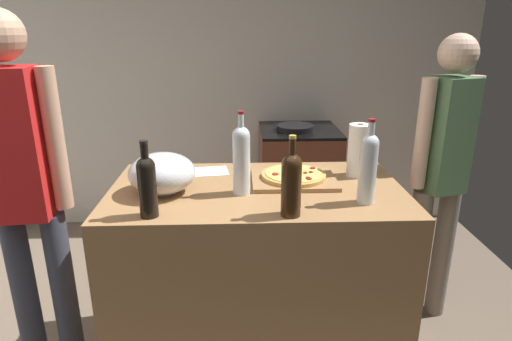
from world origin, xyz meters
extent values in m
cube|color=#6B5B4C|center=(0.00, 1.21, -0.01)|extent=(4.16, 3.03, 0.02)
cube|color=#BCB7AD|center=(0.00, 2.48, 1.30)|extent=(4.16, 0.10, 2.60)
cube|color=#9E7247|center=(0.24, 0.79, 0.46)|extent=(1.35, 0.76, 0.93)
cube|color=#9E7247|center=(0.42, 0.87, 0.94)|extent=(0.40, 0.32, 0.02)
cylinder|color=tan|center=(0.42, 0.87, 0.96)|extent=(0.31, 0.31, 0.02)
cylinder|color=#EAC660|center=(0.42, 0.87, 0.97)|extent=(0.27, 0.27, 0.00)
cylinder|color=maroon|center=(0.43, 0.91, 0.97)|extent=(0.02, 0.02, 0.01)
cylinder|color=maroon|center=(0.43, 0.89, 0.97)|extent=(0.03, 0.03, 0.01)
cylinder|color=maroon|center=(0.45, 0.94, 0.97)|extent=(0.02, 0.02, 0.01)
cylinder|color=maroon|center=(0.34, 0.85, 0.97)|extent=(0.03, 0.03, 0.01)
cylinder|color=maroon|center=(0.53, 0.93, 0.97)|extent=(0.03, 0.03, 0.01)
cylinder|color=maroon|center=(0.48, 0.86, 0.97)|extent=(0.02, 0.02, 0.01)
cylinder|color=maroon|center=(0.40, 0.85, 0.97)|extent=(0.02, 0.02, 0.01)
cylinder|color=maroon|center=(0.49, 0.78, 0.97)|extent=(0.02, 0.02, 0.01)
cylinder|color=maroon|center=(0.45, 0.93, 0.97)|extent=(0.02, 0.02, 0.01)
cylinder|color=maroon|center=(0.51, 0.87, 0.97)|extent=(0.02, 0.02, 0.01)
cylinder|color=maroon|center=(0.43, 0.86, 0.97)|extent=(0.02, 0.02, 0.01)
cylinder|color=maroon|center=(0.48, 0.79, 0.97)|extent=(0.02, 0.02, 0.01)
cylinder|color=#B2B2B7|center=(-0.18, 0.75, 0.93)|extent=(0.12, 0.12, 0.01)
ellipsoid|color=silver|center=(-0.18, 0.75, 1.02)|extent=(0.30, 0.30, 0.18)
cylinder|color=white|center=(0.75, 0.94, 1.06)|extent=(0.11, 0.11, 0.26)
cylinder|color=#997551|center=(0.75, 0.94, 1.06)|extent=(0.03, 0.03, 0.26)
cylinder|color=black|center=(-0.19, 0.49, 1.03)|extent=(0.07, 0.07, 0.21)
sphere|color=black|center=(-0.19, 0.49, 1.13)|extent=(0.07, 0.07, 0.07)
cylinder|color=black|center=(-0.19, 0.49, 1.19)|extent=(0.03, 0.03, 0.07)
cylinder|color=black|center=(-0.19, 0.49, 1.23)|extent=(0.03, 0.03, 0.01)
cylinder|color=silver|center=(0.17, 0.72, 1.06)|extent=(0.08, 0.08, 0.27)
sphere|color=silver|center=(0.17, 0.72, 1.19)|extent=(0.08, 0.08, 0.08)
cylinder|color=silver|center=(0.17, 0.72, 1.25)|extent=(0.03, 0.03, 0.07)
cylinder|color=maroon|center=(0.17, 0.72, 1.29)|extent=(0.03, 0.03, 0.01)
cylinder|color=#331E0F|center=(0.37, 0.48, 1.04)|extent=(0.08, 0.08, 0.21)
sphere|color=#331E0F|center=(0.37, 0.48, 1.14)|extent=(0.08, 0.08, 0.08)
cylinder|color=#331E0F|center=(0.37, 0.48, 1.20)|extent=(0.03, 0.03, 0.08)
cylinder|color=gold|center=(0.37, 0.48, 1.25)|extent=(0.03, 0.03, 0.01)
cylinder|color=silver|center=(0.70, 0.59, 1.06)|extent=(0.07, 0.07, 0.26)
sphere|color=silver|center=(0.70, 0.59, 1.19)|extent=(0.07, 0.07, 0.07)
cylinder|color=silver|center=(0.70, 0.59, 1.24)|extent=(0.03, 0.03, 0.07)
cylinder|color=maroon|center=(0.70, 0.59, 1.28)|extent=(0.03, 0.03, 0.01)
cube|color=white|center=(0.00, 1.02, 0.93)|extent=(0.23, 0.18, 0.00)
cube|color=brown|center=(0.62, 2.08, 0.44)|extent=(0.59, 0.58, 0.88)
cube|color=black|center=(0.62, 2.08, 0.89)|extent=(0.59, 0.58, 0.02)
cylinder|color=silver|center=(0.38, 1.78, 0.69)|extent=(0.04, 0.02, 0.04)
cylinder|color=silver|center=(0.50, 1.78, 0.69)|extent=(0.04, 0.02, 0.04)
cylinder|color=silver|center=(0.62, 1.78, 0.69)|extent=(0.04, 0.02, 0.04)
cylinder|color=silver|center=(0.73, 1.78, 0.69)|extent=(0.04, 0.02, 0.04)
cylinder|color=silver|center=(0.85, 1.78, 0.69)|extent=(0.04, 0.02, 0.04)
cylinder|color=black|center=(0.58, 2.03, 0.92)|extent=(0.27, 0.27, 0.04)
cylinder|color=#383D4C|center=(-0.84, 0.69, 0.43)|extent=(0.11, 0.11, 0.85)
cylinder|color=#383D4C|center=(-0.67, 0.70, 0.43)|extent=(0.11, 0.11, 0.85)
cube|color=red|center=(-0.76, 0.69, 1.17)|extent=(0.23, 0.22, 0.64)
cylinder|color=tan|center=(-0.60, 0.71, 1.19)|extent=(0.08, 0.08, 0.61)
cylinder|color=slate|center=(1.33, 1.09, 0.40)|extent=(0.11, 0.11, 0.80)
cylinder|color=slate|center=(1.15, 1.04, 0.40)|extent=(0.11, 0.11, 0.80)
cube|color=#4C724C|center=(1.24, 1.06, 1.10)|extent=(0.24, 0.25, 0.60)
cylinder|color=beige|center=(1.38, 1.10, 1.11)|extent=(0.08, 0.08, 0.57)
cylinder|color=beige|center=(1.10, 1.03, 1.11)|extent=(0.08, 0.08, 0.57)
sphere|color=beige|center=(1.24, 1.06, 1.51)|extent=(0.19, 0.19, 0.19)
camera|label=1|loc=(0.17, -1.08, 1.65)|focal=30.45mm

